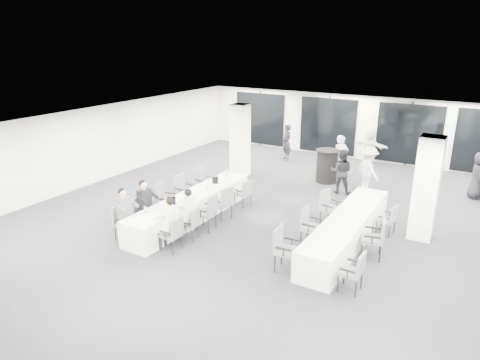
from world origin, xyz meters
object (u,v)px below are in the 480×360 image
at_px(chair_main_left_far, 203,180).
at_px(chair_main_right_far, 245,192).
at_px(chair_main_right_mid, 208,211).
at_px(standing_guest_a, 341,155).
at_px(chair_main_right_fourth, 224,202).
at_px(standing_guest_g, 287,140).
at_px(cocktail_table, 327,166).
at_px(standing_guest_e, 479,172).
at_px(chair_main_left_near, 122,220).
at_px(chair_main_right_second, 191,223).
at_px(ice_bucket_near, 172,200).
at_px(chair_main_left_second, 143,211).
at_px(standing_guest_d, 427,156).
at_px(chair_side_right_far, 389,218).
at_px(chair_main_left_fourth, 183,189).
at_px(standing_guest_b, 341,169).
at_px(ice_bucket_far, 215,180).
at_px(chair_side_left_mid, 309,224).
at_px(chair_side_left_near, 284,246).
at_px(standing_guest_f, 370,145).
at_px(chair_main_right_near, 174,232).
at_px(chair_side_right_near, 355,270).
at_px(standing_guest_c, 369,166).
at_px(chair_main_left_mid, 164,198).
at_px(chair_side_right_mid, 376,236).
at_px(chair_side_left_far, 329,205).
at_px(banquet_table_main, 192,207).
at_px(banquet_table_side, 347,230).

bearing_deg(chair_main_left_far, chair_main_right_far, 99.05).
height_order(chair_main_right_mid, standing_guest_a, standing_guest_a).
relative_size(chair_main_right_fourth, standing_guest_g, 0.56).
relative_size(cocktail_table, standing_guest_e, 0.68).
xyz_separation_m(chair_main_left_near, standing_guest_a, (3.38, 7.88, 0.44)).
distance_m(chair_main_right_second, ice_bucket_near, 0.98).
bearing_deg(chair_main_left_second, standing_guest_d, 138.64).
bearing_deg(chair_main_left_second, chair_side_right_far, 110.89).
bearing_deg(chair_main_left_near, chair_main_left_fourth, 166.58).
bearing_deg(standing_guest_b, ice_bucket_far, 33.64).
distance_m(chair_side_left_mid, ice_bucket_far, 3.79).
bearing_deg(chair_side_left_mid, chair_side_left_near, 0.22).
height_order(chair_main_left_far, standing_guest_f, standing_guest_f).
xyz_separation_m(chair_main_left_fourth, standing_guest_g, (0.47, 6.73, 0.30)).
height_order(chair_main_right_near, chair_side_right_near, chair_side_right_near).
bearing_deg(standing_guest_b, chair_main_right_fourth, 49.08).
height_order(chair_main_left_fourth, chair_main_right_mid, chair_main_left_fourth).
xyz_separation_m(chair_main_right_mid, standing_guest_c, (2.97, 5.45, 0.35)).
xyz_separation_m(standing_guest_c, standing_guest_e, (3.32, 1.23, -0.02)).
distance_m(chair_main_right_mid, chair_side_right_near, 4.53).
xyz_separation_m(chair_main_left_second, chair_side_left_near, (4.42, -0.07, 0.07)).
xyz_separation_m(chair_side_left_mid, standing_guest_a, (-1.05, 5.65, 0.40)).
height_order(chair_main_left_mid, chair_main_right_second, chair_main_left_mid).
bearing_deg(ice_bucket_far, standing_guest_g, 93.13).
bearing_deg(chair_main_right_far, chair_main_right_second, -167.42).
xyz_separation_m(chair_main_right_near, chair_side_left_near, (2.77, 0.59, 0.08)).
bearing_deg(chair_side_right_near, standing_guest_g, 34.43).
height_order(chair_main_left_near, chair_side_left_mid, chair_side_left_mid).
distance_m(chair_side_left_mid, chair_side_right_mid, 1.68).
distance_m(chair_main_left_near, chair_side_left_far, 5.79).
bearing_deg(chair_side_left_near, chair_side_left_far, 175.53).
height_order(banquet_table_main, chair_main_right_near, chair_main_right_near).
bearing_deg(ice_bucket_near, standing_guest_c, 57.14).
height_order(chair_main_left_second, chair_main_right_second, chair_main_left_second).
bearing_deg(chair_main_left_second, banquet_table_side, 104.71).
distance_m(standing_guest_a, standing_guest_c, 1.50).
bearing_deg(chair_side_right_far, chair_main_left_mid, 118.63).
height_order(chair_main_left_far, standing_guest_g, standing_guest_g).
xyz_separation_m(chair_main_left_fourth, chair_main_right_fourth, (1.68, -0.23, -0.02)).
relative_size(chair_side_right_mid, ice_bucket_near, 3.99).
bearing_deg(chair_side_right_far, standing_guest_g, 54.67).
distance_m(chair_main_right_fourth, standing_guest_a, 5.74).
relative_size(chair_main_left_near, chair_main_right_fourth, 0.91).
distance_m(chair_side_right_near, ice_bucket_far, 5.92).
distance_m(chair_side_right_mid, standing_guest_d, 7.14).
bearing_deg(chair_side_right_mid, chair_main_right_far, 60.21).
bearing_deg(ice_bucket_far, standing_guest_a, 60.67).
bearing_deg(standing_guest_a, chair_main_right_far, -162.64).
distance_m(chair_main_left_second, chair_side_left_far, 5.32).
height_order(chair_side_left_near, chair_side_left_far, chair_side_left_near).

